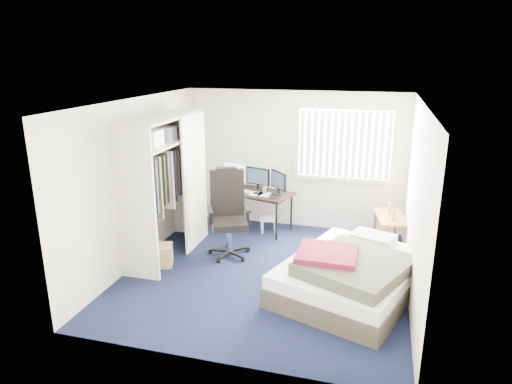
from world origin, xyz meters
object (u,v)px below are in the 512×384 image
Objects in this scene: office_chair at (229,222)px; bed at (351,274)px; nightstand at (390,220)px; desk at (253,189)px.

office_chair is 0.56× the size of bed.
office_chair reaches higher than nightstand.
office_chair is (-0.08, -1.19, -0.21)m from desk.
desk is at bearing 171.45° from nightstand.
nightstand is (2.50, 0.83, -0.01)m from office_chair.
office_chair is at bearing 157.71° from bed.
desk is 1.13× the size of office_chair.
nightstand is 1.74m from bed.
office_chair is at bearing -93.67° from desk.
bed is (2.00, -0.82, -0.25)m from office_chair.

